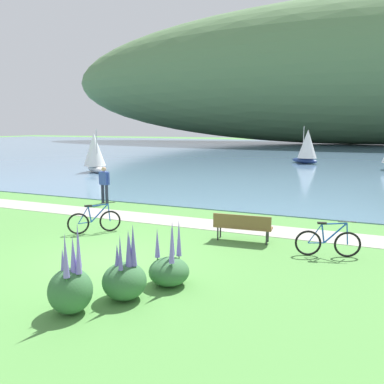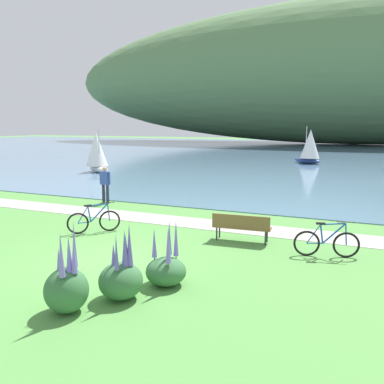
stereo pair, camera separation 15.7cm
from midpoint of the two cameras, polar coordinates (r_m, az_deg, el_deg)
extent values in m
plane|color=#518E42|center=(11.10, -11.81, -9.48)|extent=(200.00, 200.00, 0.00)
cube|color=#5B7F9E|center=(56.01, 17.19, 5.55)|extent=(180.00, 80.00, 0.04)
ellipsoid|color=#567A4C|center=(80.25, 22.88, 15.70)|extent=(119.20, 28.00, 26.10)
cube|color=#A39E93|center=(14.97, -1.48, -4.24)|extent=(60.00, 1.50, 0.01)
cube|color=brown|center=(12.50, 7.55, -5.03)|extent=(1.83, 0.61, 0.05)
cube|color=brown|center=(12.24, 7.37, -4.24)|extent=(1.80, 0.17, 0.40)
cylinder|color=#2D2D33|center=(12.88, 4.33, -5.56)|extent=(0.05, 0.05, 0.45)
cylinder|color=#2D2D33|center=(12.59, 11.11, -6.07)|extent=(0.05, 0.05, 0.45)
cylinder|color=#2D2D33|center=(12.57, 3.94, -5.94)|extent=(0.05, 0.05, 0.45)
cylinder|color=#2D2D33|center=(12.27, 10.88, -6.48)|extent=(0.05, 0.05, 0.45)
torus|color=black|center=(13.84, -11.45, -4.08)|extent=(0.56, 0.54, 0.72)
torus|color=black|center=(13.73, -15.79, -4.37)|extent=(0.56, 0.54, 0.72)
cylinder|color=#1E4CB2|center=(13.72, -12.88, -2.92)|extent=(0.47, 0.45, 0.61)
cylinder|color=#1E4CB2|center=(13.67, -13.09, -1.84)|extent=(0.50, 0.48, 0.09)
cylinder|color=#1E4CB2|center=(13.69, -14.24, -3.11)|extent=(0.12, 0.12, 0.54)
cylinder|color=#1E4CB2|center=(13.74, -14.91, -4.27)|extent=(0.33, 0.32, 0.05)
cylinder|color=#1E4CB2|center=(13.68, -15.12, -3.20)|extent=(0.29, 0.27, 0.56)
cylinder|color=#1E4CB2|center=(13.77, -11.59, -2.88)|extent=(0.09, 0.09, 0.60)
cube|color=black|center=(13.63, -14.46, -1.91)|extent=(0.24, 0.24, 0.05)
cylinder|color=black|center=(13.69, -11.74, -1.49)|extent=(0.36, 0.35, 0.02)
torus|color=black|center=(11.71, 21.67, -7.10)|extent=(0.71, 0.24, 0.72)
torus|color=black|center=(11.52, 16.54, -7.09)|extent=(0.71, 0.24, 0.72)
cylinder|color=#1E4CB2|center=(11.56, 20.13, -5.63)|extent=(0.60, 0.20, 0.61)
cylinder|color=#1E4CB2|center=(11.49, 20.01, -4.35)|extent=(0.65, 0.21, 0.09)
cylinder|color=#1E4CB2|center=(11.50, 18.52, -5.74)|extent=(0.13, 0.07, 0.54)
cylinder|color=#1E4CB2|center=(11.55, 17.60, -7.05)|extent=(0.42, 0.14, 0.05)
cylinder|color=#1E4CB2|center=(11.47, 17.47, -5.78)|extent=(0.36, 0.12, 0.56)
cylinder|color=#1E4CB2|center=(11.63, 21.64, -5.68)|extent=(0.09, 0.06, 0.60)
cube|color=black|center=(11.42, 18.40, -4.31)|extent=(0.26, 0.16, 0.05)
cylinder|color=black|center=(11.54, 21.63, -4.05)|extent=(0.47, 0.15, 0.02)
cylinder|color=#282D47|center=(18.81, -12.38, -0.25)|extent=(0.14, 0.14, 0.88)
cylinder|color=#282D47|center=(18.66, -11.82, -0.31)|extent=(0.14, 0.14, 0.88)
cube|color=#334CA5|center=(18.62, -12.18, 1.97)|extent=(0.40, 0.25, 0.60)
sphere|color=tan|center=(18.57, -12.22, 3.25)|extent=(0.22, 0.22, 0.22)
cylinder|color=#334CA5|center=(18.79, -12.78, 2.01)|extent=(0.09, 0.09, 0.56)
cylinder|color=#334CA5|center=(18.46, -11.56, 1.92)|extent=(0.09, 0.09, 0.56)
ellipsoid|color=#386B3D|center=(8.56, -9.67, -12.50)|extent=(0.92, 0.92, 0.78)
cylinder|color=#386B3D|center=(8.43, -10.62, -10.74)|extent=(0.02, 0.02, 0.12)
cone|color=#6B5BB7|center=(8.34, -10.69, -8.83)|extent=(0.11, 0.11, 0.47)
cylinder|color=#386B3D|center=(8.19, -10.19, -11.35)|extent=(0.02, 0.02, 0.12)
cone|color=#6B5BB7|center=(8.05, -10.28, -8.48)|extent=(0.09, 0.09, 0.74)
cylinder|color=#386B3D|center=(8.38, -9.02, -10.84)|extent=(0.02, 0.02, 0.12)
cone|color=#6B5BB7|center=(8.23, -9.10, -7.96)|extent=(0.14, 0.14, 0.76)
cylinder|color=#386B3D|center=(8.40, -8.36, -10.77)|extent=(0.02, 0.02, 0.12)
cone|color=#6B5BB7|center=(8.24, -8.45, -7.52)|extent=(0.14, 0.14, 0.88)
cylinder|color=#386B3D|center=(8.45, -8.87, -10.66)|extent=(0.02, 0.02, 0.12)
cone|color=#6B5BB7|center=(8.32, -8.94, -8.21)|extent=(0.13, 0.13, 0.64)
ellipsoid|color=#386B3D|center=(8.22, -17.07, -13.37)|extent=(0.85, 0.85, 0.89)
cylinder|color=#386B3D|center=(8.26, -15.87, -10.74)|extent=(0.02, 0.02, 0.12)
cone|color=#8470D1|center=(8.10, -16.04, -7.24)|extent=(0.10, 0.10, 0.93)
cylinder|color=#386B3D|center=(8.02, -16.56, -11.42)|extent=(0.02, 0.02, 0.12)
cone|color=#8470D1|center=(7.88, -16.71, -8.59)|extent=(0.14, 0.14, 0.71)
cylinder|color=#386B3D|center=(7.83, -17.56, -11.98)|extent=(0.02, 0.02, 0.12)
cone|color=#8470D1|center=(7.67, -17.75, -8.60)|extent=(0.12, 0.12, 0.85)
cylinder|color=#386B3D|center=(8.14, -17.97, -11.16)|extent=(0.02, 0.02, 0.12)
cone|color=#8470D1|center=(8.05, -18.08, -9.23)|extent=(0.10, 0.10, 0.46)
cylinder|color=#386B3D|center=(7.96, -15.93, -11.55)|extent=(0.02, 0.02, 0.12)
cone|color=#8470D1|center=(7.82, -16.07, -8.86)|extent=(0.12, 0.12, 0.67)
cylinder|color=#386B3D|center=(8.07, -16.55, -11.27)|extent=(0.02, 0.02, 0.12)
cone|color=#8470D1|center=(7.97, -16.66, -9.16)|extent=(0.10, 0.10, 0.51)
ellipsoid|color=#386B3D|center=(9.17, -3.27, -11.34)|extent=(0.93, 0.93, 0.63)
cylinder|color=#386B3D|center=(9.25, -1.81, -9.49)|extent=(0.02, 0.02, 0.12)
cone|color=#8470D1|center=(9.10, -1.82, -6.59)|extent=(0.12, 0.12, 0.85)
cylinder|color=#386B3D|center=(9.19, -4.91, -9.65)|extent=(0.02, 0.02, 0.12)
cone|color=#8470D1|center=(9.07, -4.95, -7.27)|extent=(0.12, 0.12, 0.68)
cylinder|color=#386B3D|center=(8.80, -2.90, -10.52)|extent=(0.02, 0.02, 0.12)
cone|color=#8470D1|center=(8.65, -2.92, -7.69)|extent=(0.12, 0.12, 0.79)
cylinder|color=#386B3D|center=(9.32, -2.76, -9.34)|extent=(0.02, 0.02, 0.12)
cone|color=#8470D1|center=(9.18, -2.79, -6.57)|extent=(0.11, 0.11, 0.82)
cylinder|color=#386B3D|center=(9.04, -2.86, -9.96)|extent=(0.02, 0.02, 0.12)
cone|color=#8470D1|center=(8.92, -2.88, -7.63)|extent=(0.11, 0.11, 0.65)
ellipsoid|color=navy|center=(38.62, 16.35, 4.35)|extent=(2.87, 2.34, 0.51)
cylinder|color=#B2B2B2|center=(38.66, 16.22, 6.91)|extent=(0.07, 0.07, 2.92)
cone|color=white|center=(38.33, 16.77, 6.65)|extent=(2.41, 2.41, 2.63)
ellipsoid|color=white|center=(30.89, -13.13, 3.23)|extent=(2.80, 2.03, 0.48)
cylinder|color=#B2B2B2|center=(30.56, -13.08, 6.23)|extent=(0.07, 0.07, 2.77)
cone|color=white|center=(31.01, -13.44, 6.00)|extent=(2.24, 2.24, 2.49)
camera|label=1|loc=(0.08, -89.71, 0.05)|focal=37.07mm
camera|label=2|loc=(0.08, 90.29, -0.05)|focal=37.07mm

